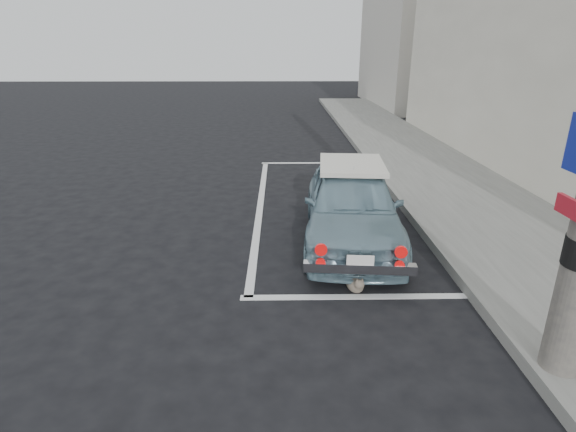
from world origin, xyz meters
The scene contains 8 objects.
ground centered at (0.00, 0.00, 0.00)m, with size 80.00×80.00×0.00m, color black.
sidewalk centered at (3.20, 2.00, 0.07)m, with size 2.80×40.00×0.15m, color slate.
building_far centered at (6.35, 20.00, 4.00)m, with size 3.50×10.00×8.00m, color beige.
pline_rear centered at (0.50, -0.50, 0.00)m, with size 3.00×0.12×0.01m, color silver.
pline_front centered at (0.50, 6.50, 0.00)m, with size 3.00×0.12×0.01m, color silver.
pline_side centered at (-0.90, 3.00, 0.00)m, with size 0.12×7.00×0.01m, color silver.
retro_coupe centered at (0.62, 1.28, 0.62)m, with size 1.75×3.70×1.22m.
cat centered at (0.44, -0.36, 0.11)m, with size 0.27×0.47×0.25m.
Camera 1 is at (-0.49, -5.34, 2.88)m, focal length 28.00 mm.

